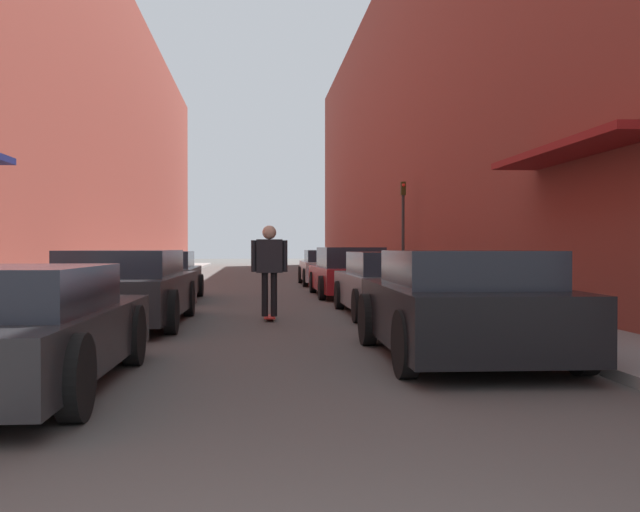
{
  "coord_description": "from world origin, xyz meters",
  "views": [
    {
      "loc": [
        -0.1,
        -1.49,
        1.36
      ],
      "look_at": [
        1.16,
        12.45,
        1.18
      ],
      "focal_mm": 40.0,
      "sensor_mm": 36.0,
      "label": 1
    }
  ],
  "objects_px": {
    "parked_car_left_2": "(158,276)",
    "parked_car_right_3": "(329,268)",
    "skateboarder": "(269,262)",
    "parked_car_left_1": "(125,288)",
    "parked_car_right_1": "(392,285)",
    "traffic_light": "(403,221)",
    "parked_car_left_0": "(12,329)",
    "parked_car_right_0": "(462,305)",
    "parked_car_right_2": "(349,273)"
  },
  "relations": [
    {
      "from": "parked_car_right_1",
      "to": "traffic_light",
      "type": "distance_m",
      "value": 10.05
    },
    {
      "from": "parked_car_left_1",
      "to": "parked_car_right_3",
      "type": "xyz_separation_m",
      "value": [
        4.87,
        12.79,
        -0.03
      ]
    },
    {
      "from": "parked_car_left_0",
      "to": "parked_car_left_1",
      "type": "xyz_separation_m",
      "value": [
        0.03,
        5.68,
        0.06
      ]
    },
    {
      "from": "parked_car_right_0",
      "to": "parked_car_right_2",
      "type": "relative_size",
      "value": 0.85
    },
    {
      "from": "parked_car_left_2",
      "to": "traffic_light",
      "type": "bearing_deg",
      "value": 35.14
    },
    {
      "from": "parked_car_left_0",
      "to": "traffic_light",
      "type": "relative_size",
      "value": 1.26
    },
    {
      "from": "parked_car_right_3",
      "to": "parked_car_left_1",
      "type": "bearing_deg",
      "value": -110.84
    },
    {
      "from": "parked_car_left_2",
      "to": "parked_car_right_1",
      "type": "relative_size",
      "value": 0.88
    },
    {
      "from": "parked_car_left_2",
      "to": "traffic_light",
      "type": "xyz_separation_m",
      "value": [
        7.41,
        5.22,
        1.63
      ]
    },
    {
      "from": "parked_car_right_0",
      "to": "parked_car_right_1",
      "type": "bearing_deg",
      "value": 87.91
    },
    {
      "from": "parked_car_right_1",
      "to": "skateboarder",
      "type": "height_order",
      "value": "skateboarder"
    },
    {
      "from": "parked_car_right_0",
      "to": "parked_car_right_3",
      "type": "height_order",
      "value": "parked_car_right_0"
    },
    {
      "from": "parked_car_right_1",
      "to": "skateboarder",
      "type": "distance_m",
      "value": 2.59
    },
    {
      "from": "parked_car_right_3",
      "to": "traffic_light",
      "type": "relative_size",
      "value": 1.19
    },
    {
      "from": "parked_car_right_1",
      "to": "traffic_light",
      "type": "bearing_deg",
      "value": 76.88
    },
    {
      "from": "parked_car_left_1",
      "to": "parked_car_left_2",
      "type": "bearing_deg",
      "value": 92.13
    },
    {
      "from": "parked_car_left_0",
      "to": "parked_car_left_1",
      "type": "height_order",
      "value": "parked_car_left_1"
    },
    {
      "from": "parked_car_right_1",
      "to": "parked_car_right_2",
      "type": "bearing_deg",
      "value": 91.3
    },
    {
      "from": "parked_car_right_0",
      "to": "skateboarder",
      "type": "distance_m",
      "value": 5.28
    },
    {
      "from": "parked_car_left_0",
      "to": "parked_car_right_0",
      "type": "distance_m",
      "value": 5.0
    },
    {
      "from": "parked_car_right_1",
      "to": "parked_car_right_0",
      "type": "bearing_deg",
      "value": -92.09
    },
    {
      "from": "parked_car_left_1",
      "to": "parked_car_left_0",
      "type": "bearing_deg",
      "value": -90.28
    },
    {
      "from": "parked_car_left_1",
      "to": "parked_car_right_0",
      "type": "distance_m",
      "value": 6.31
    },
    {
      "from": "parked_car_left_2",
      "to": "parked_car_right_3",
      "type": "distance_m",
      "value": 8.65
    },
    {
      "from": "parked_car_right_0",
      "to": "skateboarder",
      "type": "relative_size",
      "value": 2.33
    },
    {
      "from": "parked_car_left_2",
      "to": "traffic_light",
      "type": "distance_m",
      "value": 9.21
    },
    {
      "from": "skateboarder",
      "to": "traffic_light",
      "type": "height_order",
      "value": "traffic_light"
    },
    {
      "from": "parked_car_right_2",
      "to": "traffic_light",
      "type": "height_order",
      "value": "traffic_light"
    },
    {
      "from": "parked_car_right_1",
      "to": "parked_car_right_3",
      "type": "xyz_separation_m",
      "value": [
        -0.08,
        11.44,
        -0.0
      ]
    },
    {
      "from": "parked_car_left_0",
      "to": "skateboarder",
      "type": "bearing_deg",
      "value": 68.01
    },
    {
      "from": "parked_car_right_0",
      "to": "parked_car_right_2",
      "type": "xyz_separation_m",
      "value": [
        0.08,
        11.07,
        -0.01
      ]
    },
    {
      "from": "parked_car_left_0",
      "to": "parked_car_right_2",
      "type": "relative_size",
      "value": 0.9
    },
    {
      "from": "skateboarder",
      "to": "parked_car_right_2",
      "type": "bearing_deg",
      "value": 69.89
    },
    {
      "from": "parked_car_left_1",
      "to": "parked_car_left_2",
      "type": "distance_m",
      "value": 5.79
    },
    {
      "from": "parked_car_right_1",
      "to": "parked_car_left_1",
      "type": "bearing_deg",
      "value": -164.78
    },
    {
      "from": "parked_car_left_2",
      "to": "skateboarder",
      "type": "distance_m",
      "value": 5.88
    },
    {
      "from": "parked_car_left_1",
      "to": "skateboarder",
      "type": "xyz_separation_m",
      "value": [
        2.51,
        0.6,
        0.44
      ]
    },
    {
      "from": "parked_car_right_3",
      "to": "parked_car_right_1",
      "type": "bearing_deg",
      "value": -89.62
    },
    {
      "from": "parked_car_left_2",
      "to": "parked_car_right_0",
      "type": "relative_size",
      "value": 0.99
    },
    {
      "from": "parked_car_right_2",
      "to": "parked_car_right_3",
      "type": "height_order",
      "value": "parked_car_right_2"
    },
    {
      "from": "parked_car_left_2",
      "to": "parked_car_right_1",
      "type": "height_order",
      "value": "parked_car_right_1"
    },
    {
      "from": "parked_car_right_0",
      "to": "parked_car_left_0",
      "type": "bearing_deg",
      "value": -162.4
    },
    {
      "from": "parked_car_left_0",
      "to": "traffic_light",
      "type": "bearing_deg",
      "value": 66.59
    },
    {
      "from": "parked_car_left_0",
      "to": "traffic_light",
      "type": "xyz_separation_m",
      "value": [
        7.22,
        16.68,
        1.66
      ]
    },
    {
      "from": "skateboarder",
      "to": "parked_car_right_3",
      "type": "bearing_deg",
      "value": 79.04
    },
    {
      "from": "parked_car_left_2",
      "to": "parked_car_right_3",
      "type": "relative_size",
      "value": 0.99
    },
    {
      "from": "parked_car_right_3",
      "to": "skateboarder",
      "type": "relative_size",
      "value": 2.32
    },
    {
      "from": "parked_car_left_2",
      "to": "parked_car_right_1",
      "type": "xyz_separation_m",
      "value": [
        5.16,
        -4.44,
        0.0
      ]
    },
    {
      "from": "parked_car_left_1",
      "to": "skateboarder",
      "type": "height_order",
      "value": "skateboarder"
    },
    {
      "from": "parked_car_right_1",
      "to": "skateboarder",
      "type": "bearing_deg",
      "value": -162.95
    }
  ]
}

